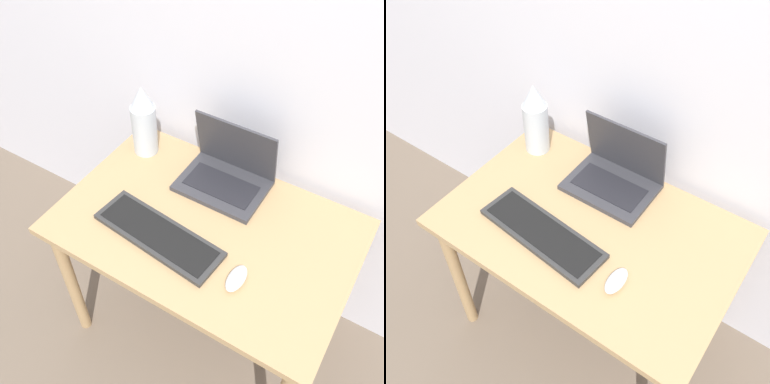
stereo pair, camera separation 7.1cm
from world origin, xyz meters
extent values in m
plane|color=#6B5B4C|center=(0.00, 0.00, 0.00)|extent=(12.00, 12.00, 0.00)
cube|color=silver|center=(0.00, 0.76, 1.25)|extent=(6.00, 0.05, 2.50)
cube|color=tan|center=(0.00, 0.35, 0.74)|extent=(1.06, 0.70, 0.03)
cylinder|color=tan|center=(-0.48, 0.06, 0.36)|extent=(0.05, 0.05, 0.73)
cylinder|color=tan|center=(-0.48, 0.64, 0.36)|extent=(0.05, 0.05, 0.73)
cylinder|color=tan|center=(0.48, 0.64, 0.36)|extent=(0.05, 0.05, 0.73)
cube|color=#333338|center=(-0.04, 0.54, 0.77)|extent=(0.33, 0.24, 0.02)
cube|color=black|center=(-0.04, 0.53, 0.78)|extent=(0.27, 0.13, 0.00)
cube|color=#333338|center=(-0.04, 0.63, 0.89)|extent=(0.33, 0.06, 0.24)
cube|color=black|center=(-0.04, 0.65, 0.90)|extent=(0.29, 0.04, 0.20)
cube|color=#2D2D2D|center=(-0.11, 0.21, 0.76)|extent=(0.49, 0.21, 0.02)
cube|color=black|center=(-0.11, 0.21, 0.77)|extent=(0.45, 0.17, 0.00)
ellipsoid|color=silver|center=(0.20, 0.20, 0.77)|extent=(0.05, 0.11, 0.03)
cylinder|color=silver|center=(-0.42, 0.57, 0.86)|extent=(0.10, 0.10, 0.22)
cone|color=silver|center=(-0.42, 0.57, 1.02)|extent=(0.10, 0.10, 0.09)
camera|label=1|loc=(0.49, -0.54, 2.01)|focal=42.00mm
camera|label=2|loc=(0.55, -0.50, 2.01)|focal=42.00mm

